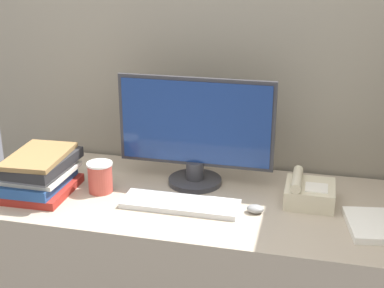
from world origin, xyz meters
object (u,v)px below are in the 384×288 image
at_px(coffee_cup, 100,177).
at_px(desk_telephone, 309,192).
at_px(keyboard, 180,204).
at_px(book_stack, 39,173).
at_px(mouse, 255,209).
at_px(monitor, 195,134).

distance_m(coffee_cup, desk_telephone, 0.78).
height_order(keyboard, desk_telephone, desk_telephone).
bearing_deg(desk_telephone, book_stack, -171.21).
bearing_deg(mouse, book_stack, -178.10).
height_order(mouse, book_stack, book_stack).
distance_m(monitor, coffee_cup, 0.40).
relative_size(keyboard, mouse, 7.04).
height_order(mouse, coffee_cup, coffee_cup).
xyz_separation_m(keyboard, book_stack, (-0.54, -0.01, 0.07)).
xyz_separation_m(keyboard, coffee_cup, (-0.33, 0.05, 0.05)).
height_order(keyboard, book_stack, book_stack).
xyz_separation_m(coffee_cup, desk_telephone, (0.77, 0.09, -0.02)).
bearing_deg(desk_telephone, keyboard, -162.39).
relative_size(coffee_cup, desk_telephone, 0.64).
distance_m(monitor, desk_telephone, 0.47).
relative_size(mouse, book_stack, 0.19).
xyz_separation_m(mouse, coffee_cup, (-0.59, 0.04, 0.04)).
relative_size(monitor, coffee_cup, 5.16).
height_order(keyboard, mouse, mouse).
distance_m(monitor, keyboard, 0.29).
relative_size(monitor, book_stack, 1.96).
bearing_deg(monitor, desk_telephone, -9.12).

